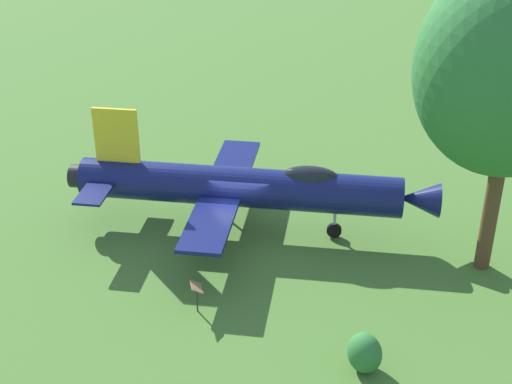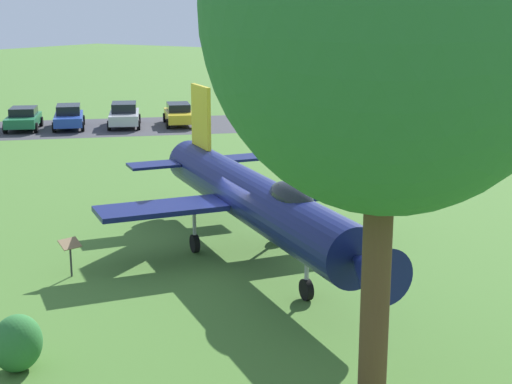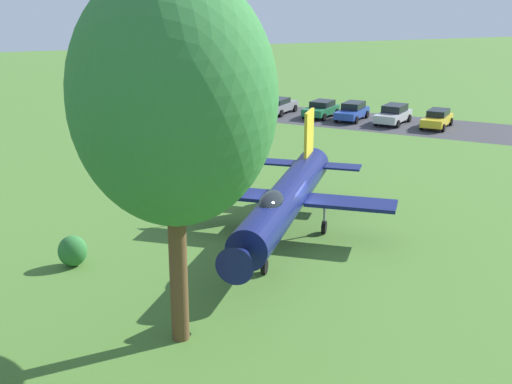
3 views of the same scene
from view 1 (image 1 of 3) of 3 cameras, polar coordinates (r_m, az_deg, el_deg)
ground_plane at (r=29.67m, az=-1.31°, el=-2.99°), size 200.00×200.00×0.00m
display_jet at (r=28.64m, az=-0.61°, el=0.41°), size 13.14×10.70×5.03m
shrub_near_fence at (r=22.68m, az=8.59°, el=-12.48°), size 1.01×1.18×1.30m
info_plaque at (r=24.69m, az=-4.72°, el=-7.80°), size 0.54×0.68×1.14m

